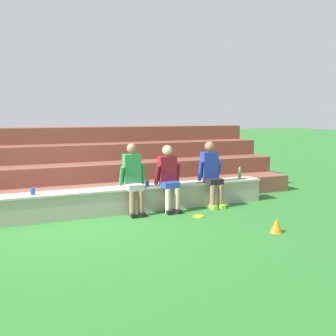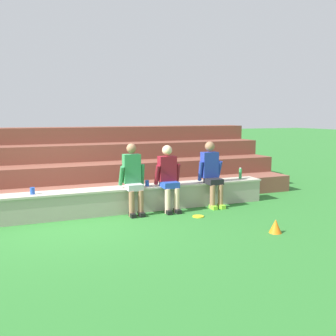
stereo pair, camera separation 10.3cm
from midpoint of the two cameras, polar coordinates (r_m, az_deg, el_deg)
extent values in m
plane|color=#2D752D|center=(7.39, -14.55, -7.67)|extent=(80.00, 80.00, 0.00)
cube|color=#A8A08E|center=(7.54, -14.86, -5.38)|extent=(8.43, 0.44, 0.51)
cube|color=#BCB39F|center=(7.49, -14.93, -3.60)|extent=(8.47, 0.48, 0.04)
cube|color=brown|center=(8.35, -15.64, -4.46)|extent=(11.23, 0.77, 0.41)
cube|color=brown|center=(9.06, -16.30, -2.19)|extent=(11.23, 0.77, 0.82)
cube|color=brown|center=(9.78, -16.86, -0.26)|extent=(11.23, 0.77, 1.23)
cube|color=brown|center=(10.52, -17.35, 1.40)|extent=(11.23, 0.77, 1.64)
cylinder|color=#996B4C|center=(7.38, -5.86, -5.45)|extent=(0.11, 0.11, 0.51)
cylinder|color=#996B4C|center=(7.43, -4.48, -5.34)|extent=(0.11, 0.11, 0.51)
cube|color=black|center=(7.39, -5.74, -7.13)|extent=(0.10, 0.22, 0.08)
cube|color=black|center=(7.44, -4.37, -7.00)|extent=(0.10, 0.22, 0.08)
cube|color=#B2B2B7|center=(7.45, -5.48, -2.88)|extent=(0.30, 0.30, 0.12)
cube|color=#2D7F47|center=(7.55, -5.89, -0.09)|extent=(0.34, 0.20, 0.58)
sphere|color=#996B4C|center=(7.50, -5.93, 2.98)|extent=(0.19, 0.19, 0.19)
cylinder|color=#2D7F47|center=(7.49, -7.43, -1.19)|extent=(0.08, 0.25, 0.41)
cylinder|color=#2D7F47|center=(7.62, -4.26, -0.99)|extent=(0.08, 0.14, 0.43)
cylinder|color=beige|center=(7.58, -0.40, -5.05)|extent=(0.11, 0.11, 0.51)
cylinder|color=beige|center=(7.65, 0.97, -4.92)|extent=(0.11, 0.11, 0.51)
cube|color=black|center=(7.59, -0.29, -6.68)|extent=(0.10, 0.22, 0.08)
cube|color=black|center=(7.67, 1.09, -6.53)|extent=(0.10, 0.22, 0.08)
cube|color=#2347B2|center=(7.68, -0.13, -2.52)|extent=(0.32, 0.34, 0.12)
cube|color=maroon|center=(7.75, -0.50, -0.08)|extent=(0.36, 0.20, 0.51)
sphere|color=beige|center=(7.70, -0.50, 2.72)|extent=(0.21, 0.21, 0.21)
cylinder|color=maroon|center=(7.66, -2.03, -1.05)|extent=(0.08, 0.21, 0.42)
cylinder|color=maroon|center=(7.84, 1.11, -0.85)|extent=(0.08, 0.18, 0.43)
cylinder|color=#996B4C|center=(8.02, 6.38, -4.36)|extent=(0.11, 0.11, 0.51)
cylinder|color=#996B4C|center=(8.11, 7.59, -4.24)|extent=(0.11, 0.11, 0.51)
cube|color=#8CD833|center=(8.03, 6.49, -5.91)|extent=(0.10, 0.22, 0.08)
cube|color=#8CD833|center=(8.13, 7.71, -5.76)|extent=(0.10, 0.22, 0.08)
cube|color=black|center=(8.12, 6.54, -1.99)|extent=(0.32, 0.34, 0.12)
cube|color=#23389E|center=(8.25, 5.91, 0.50)|extent=(0.36, 0.20, 0.55)
sphere|color=#996B4C|center=(8.20, 5.95, 3.29)|extent=(0.21, 0.21, 0.21)
cylinder|color=#23389E|center=(8.14, 4.56, -0.46)|extent=(0.08, 0.16, 0.43)
cylinder|color=#23389E|center=(8.36, 7.34, -0.28)|extent=(0.08, 0.22, 0.42)
cylinder|color=green|center=(8.85, 10.48, -0.81)|extent=(0.07, 0.07, 0.23)
cylinder|color=white|center=(8.83, 10.50, 0.00)|extent=(0.04, 0.04, 0.02)
cylinder|color=blue|center=(7.79, -3.55, -2.31)|extent=(0.08, 0.08, 0.12)
cylinder|color=blue|center=(7.39, -20.21, -3.32)|extent=(0.09, 0.09, 0.13)
cylinder|color=yellow|center=(7.42, 4.26, -7.31)|extent=(0.22, 0.22, 0.02)
cone|color=orange|center=(6.66, 15.67, -8.42)|extent=(0.21, 0.21, 0.23)
camera|label=1|loc=(0.05, -90.37, -0.05)|focal=40.24mm
camera|label=2|loc=(0.05, 89.63, 0.05)|focal=40.24mm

